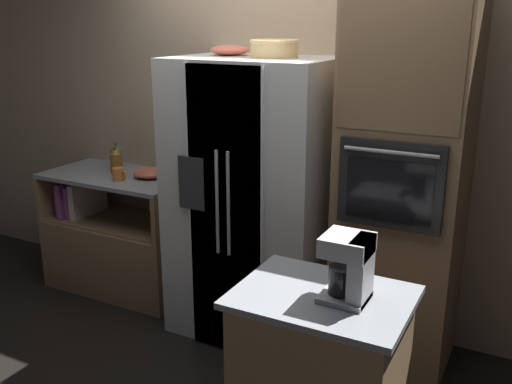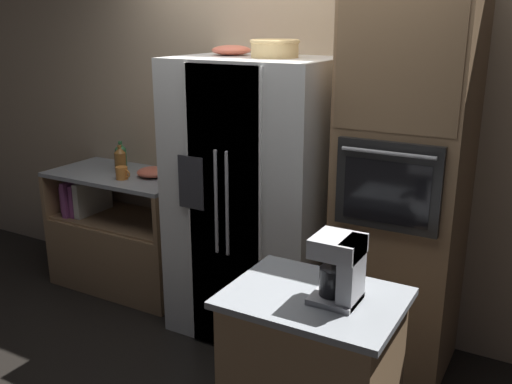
{
  "view_description": "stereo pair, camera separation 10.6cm",
  "coord_description": "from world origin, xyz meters",
  "px_view_note": "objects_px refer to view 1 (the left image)",
  "views": [
    {
      "loc": [
        1.51,
        -3.03,
        2.02
      ],
      "look_at": [
        -0.06,
        -0.02,
        0.99
      ],
      "focal_mm": 40.0,
      "sensor_mm": 36.0,
      "label": 1
    },
    {
      "loc": [
        1.6,
        -2.98,
        2.02
      ],
      "look_at": [
        -0.06,
        -0.02,
        0.99
      ],
      "focal_mm": 40.0,
      "sensor_mm": 36.0,
      "label": 2
    }
  ],
  "objects_px": {
    "mug": "(119,174)",
    "coffee_maker": "(351,266)",
    "wall_oven": "(404,179)",
    "wicker_basket": "(275,48)",
    "fruit_bowl": "(230,50)",
    "mixing_bowl": "(149,173)",
    "bottle_short": "(116,156)",
    "bottle_tall": "(116,160)",
    "refrigerator": "(254,200)"
  },
  "relations": [
    {
      "from": "wicker_basket",
      "to": "fruit_bowl",
      "type": "height_order",
      "value": "wicker_basket"
    },
    {
      "from": "wall_oven",
      "to": "mixing_bowl",
      "type": "bearing_deg",
      "value": 178.56
    },
    {
      "from": "wall_oven",
      "to": "coffee_maker",
      "type": "bearing_deg",
      "value": -87.04
    },
    {
      "from": "fruit_bowl",
      "to": "mixing_bowl",
      "type": "bearing_deg",
      "value": 178.27
    },
    {
      "from": "refrigerator",
      "to": "wall_oven",
      "type": "bearing_deg",
      "value": 4.17
    },
    {
      "from": "wicker_basket",
      "to": "mug",
      "type": "xyz_separation_m",
      "value": [
        -1.2,
        -0.08,
        -0.9
      ]
    },
    {
      "from": "bottle_short",
      "to": "mug",
      "type": "height_order",
      "value": "bottle_short"
    },
    {
      "from": "wall_oven",
      "to": "coffee_maker",
      "type": "distance_m",
      "value": 1.09
    },
    {
      "from": "refrigerator",
      "to": "mug",
      "type": "distance_m",
      "value": 1.07
    },
    {
      "from": "refrigerator",
      "to": "bottle_short",
      "type": "bearing_deg",
      "value": 171.73
    },
    {
      "from": "mixing_bowl",
      "to": "refrigerator",
      "type": "bearing_deg",
      "value": -7.09
    },
    {
      "from": "bottle_tall",
      "to": "coffee_maker",
      "type": "relative_size",
      "value": 0.73
    },
    {
      "from": "mixing_bowl",
      "to": "bottle_short",
      "type": "bearing_deg",
      "value": 168.8
    },
    {
      "from": "wicker_basket",
      "to": "mixing_bowl",
      "type": "bearing_deg",
      "value": 175.04
    },
    {
      "from": "refrigerator",
      "to": "bottle_tall",
      "type": "bearing_deg",
      "value": 175.66
    },
    {
      "from": "mug",
      "to": "coffee_maker",
      "type": "height_order",
      "value": "coffee_maker"
    },
    {
      "from": "fruit_bowl",
      "to": "mixing_bowl",
      "type": "relative_size",
      "value": 1.06
    },
    {
      "from": "bottle_tall",
      "to": "bottle_short",
      "type": "xyz_separation_m",
      "value": [
        -0.08,
        0.1,
        0.0
      ]
    },
    {
      "from": "wicker_basket",
      "to": "coffee_maker",
      "type": "xyz_separation_m",
      "value": [
        0.86,
        -1.04,
        -0.8
      ]
    },
    {
      "from": "bottle_tall",
      "to": "wicker_basket",
      "type": "bearing_deg",
      "value": -2.93
    },
    {
      "from": "wall_oven",
      "to": "wicker_basket",
      "type": "distance_m",
      "value": 1.07
    },
    {
      "from": "mug",
      "to": "coffee_maker",
      "type": "xyz_separation_m",
      "value": [
        2.06,
        -0.97,
        0.1
      ]
    },
    {
      "from": "bottle_tall",
      "to": "mug",
      "type": "distance_m",
      "value": 0.21
    },
    {
      "from": "mug",
      "to": "bottle_tall",
      "type": "bearing_deg",
      "value": 135.0
    },
    {
      "from": "wall_oven",
      "to": "bottle_tall",
      "type": "bearing_deg",
      "value": 179.36
    },
    {
      "from": "mug",
      "to": "mixing_bowl",
      "type": "distance_m",
      "value": 0.22
    },
    {
      "from": "bottle_short",
      "to": "bottle_tall",
      "type": "bearing_deg",
      "value": -50.57
    },
    {
      "from": "refrigerator",
      "to": "fruit_bowl",
      "type": "bearing_deg",
      "value": 156.68
    },
    {
      "from": "coffee_maker",
      "to": "mug",
      "type": "bearing_deg",
      "value": 154.85
    },
    {
      "from": "refrigerator",
      "to": "bottle_short",
      "type": "height_order",
      "value": "refrigerator"
    },
    {
      "from": "refrigerator",
      "to": "mixing_bowl",
      "type": "distance_m",
      "value": 0.93
    },
    {
      "from": "refrigerator",
      "to": "mixing_bowl",
      "type": "bearing_deg",
      "value": 172.91
    },
    {
      "from": "wall_oven",
      "to": "wicker_basket",
      "type": "relative_size",
      "value": 7.71
    },
    {
      "from": "bottle_tall",
      "to": "mixing_bowl",
      "type": "distance_m",
      "value": 0.3
    },
    {
      "from": "wicker_basket",
      "to": "mixing_bowl",
      "type": "relative_size",
      "value": 1.28
    },
    {
      "from": "coffee_maker",
      "to": "refrigerator",
      "type": "bearing_deg",
      "value": 134.15
    },
    {
      "from": "bottle_tall",
      "to": "coffee_maker",
      "type": "height_order",
      "value": "coffee_maker"
    },
    {
      "from": "wicker_basket",
      "to": "mixing_bowl",
      "type": "xyz_separation_m",
      "value": [
        -1.06,
        0.09,
        -0.92
      ]
    },
    {
      "from": "fruit_bowl",
      "to": "bottle_short",
      "type": "height_order",
      "value": "fruit_bowl"
    },
    {
      "from": "wicker_basket",
      "to": "bottle_tall",
      "type": "xyz_separation_m",
      "value": [
        -1.35,
        0.07,
        -0.85
      ]
    },
    {
      "from": "bottle_tall",
      "to": "coffee_maker",
      "type": "distance_m",
      "value": 2.47
    },
    {
      "from": "refrigerator",
      "to": "coffee_maker",
      "type": "distance_m",
      "value": 1.43
    },
    {
      "from": "fruit_bowl",
      "to": "wicker_basket",
      "type": "bearing_deg",
      "value": -11.38
    },
    {
      "from": "refrigerator",
      "to": "wicker_basket",
      "type": "height_order",
      "value": "wicker_basket"
    },
    {
      "from": "wall_oven",
      "to": "mug",
      "type": "distance_m",
      "value": 2.01
    },
    {
      "from": "wall_oven",
      "to": "mug",
      "type": "height_order",
      "value": "wall_oven"
    },
    {
      "from": "wall_oven",
      "to": "bottle_short",
      "type": "xyz_separation_m",
      "value": [
        -2.23,
        0.12,
        -0.14
      ]
    },
    {
      "from": "bottle_short",
      "to": "mug",
      "type": "xyz_separation_m",
      "value": [
        0.22,
        -0.24,
        -0.06
      ]
    },
    {
      "from": "bottle_short",
      "to": "coffee_maker",
      "type": "xyz_separation_m",
      "value": [
        2.28,
        -1.21,
        0.04
      ]
    },
    {
      "from": "bottle_tall",
      "to": "wall_oven",
      "type": "bearing_deg",
      "value": -0.64
    }
  ]
}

